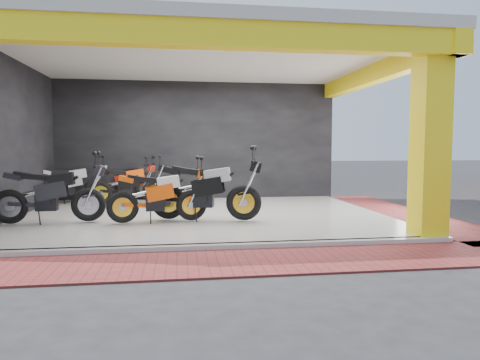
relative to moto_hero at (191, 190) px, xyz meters
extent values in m
plane|color=#2D2D30|center=(0.28, -1.08, -0.74)|extent=(80.00, 80.00, 0.00)
cube|color=silver|center=(0.28, 0.92, -0.69)|extent=(8.00, 6.00, 0.10)
cube|color=beige|center=(0.28, 0.92, 2.86)|extent=(8.40, 6.40, 0.20)
cube|color=black|center=(0.28, 4.02, 1.01)|extent=(8.20, 0.20, 3.50)
cube|color=black|center=(-3.82, 0.92, 1.01)|extent=(0.20, 6.20, 3.50)
cube|color=yellow|center=(4.03, -1.83, 1.01)|extent=(0.50, 0.50, 3.50)
cube|color=yellow|center=(0.28, -2.08, 2.56)|extent=(8.40, 0.30, 0.40)
cube|color=yellow|center=(4.28, 0.92, 2.56)|extent=(0.30, 6.40, 0.40)
cube|color=silver|center=(0.28, -2.10, -0.69)|extent=(8.00, 0.20, 0.10)
cube|color=#983332|center=(0.28, -2.88, -0.72)|extent=(9.00, 1.40, 0.03)
cube|color=#983332|center=(5.08, 0.92, -0.72)|extent=(1.40, 7.00, 0.03)
camera|label=1|loc=(-0.22, -8.66, 0.88)|focal=32.00mm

